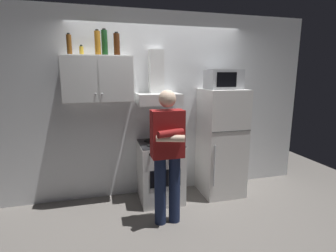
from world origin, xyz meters
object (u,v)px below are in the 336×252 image
object	(u,v)px
microwave	(223,79)
range_hood	(158,90)
cooking_pot	(171,140)
stove_oven	(160,171)
bottle_liquor_amber	(98,43)
upper_cabinet	(98,79)
bottle_rum_dark	(117,44)
person_standing	(168,153)
bottle_spice_jar	(81,51)
refrigerator	(221,142)
bottle_wine_green	(105,43)
bottle_beer_brown	(69,45)

from	to	relation	value
microwave	range_hood	bearing A→B (deg)	173.54
microwave	cooking_pot	world-z (taller)	microwave
stove_oven	bottle_liquor_amber	world-z (taller)	bottle_liquor_amber
upper_cabinet	range_hood	size ratio (longest dim) A/B	1.20
bottle_rum_dark	bottle_liquor_amber	world-z (taller)	bottle_liquor_amber
person_standing	bottle_spice_jar	distance (m)	1.70
stove_oven	bottle_rum_dark	bearing A→B (deg)	169.48
refrigerator	bottle_liquor_amber	xyz separation A→B (m)	(-1.73, 0.09, 1.40)
person_standing	upper_cabinet	bearing A→B (deg)	135.74
upper_cabinet	range_hood	world-z (taller)	range_hood
refrigerator	bottle_wine_green	distance (m)	2.17
bottle_wine_green	range_hood	bearing A→B (deg)	-1.69
microwave	bottle_spice_jar	bearing A→B (deg)	176.63
refrigerator	person_standing	distance (m)	1.17
bottle_wine_green	microwave	bearing A→B (deg)	-4.45
range_hood	bottle_liquor_amber	world-z (taller)	bottle_liquor_amber
cooking_pot	stove_oven	bearing A→B (deg)	137.51
refrigerator	bottle_beer_brown	xyz separation A→B (m)	(-2.08, 0.12, 1.37)
bottle_liquor_amber	person_standing	bearing A→B (deg)	-43.58
upper_cabinet	bottle_beer_brown	world-z (taller)	bottle_beer_brown
bottle_rum_dark	bottle_wine_green	world-z (taller)	bottle_wine_green
cooking_pot	bottle_liquor_amber	distance (m)	1.59
bottle_beer_brown	bottle_liquor_amber	xyz separation A→B (m)	(0.34, -0.03, 0.03)
bottle_spice_jar	microwave	bearing A→B (deg)	-3.37
bottle_beer_brown	bottle_wine_green	distance (m)	0.43
bottle_beer_brown	bottle_spice_jar	xyz separation A→B (m)	(0.14, 0.01, -0.07)
upper_cabinet	stove_oven	size ratio (longest dim) A/B	1.03
upper_cabinet	refrigerator	xyz separation A→B (m)	(1.75, -0.12, -0.95)
refrigerator	bottle_liquor_amber	world-z (taller)	bottle_liquor_amber
refrigerator	cooking_pot	xyz separation A→B (m)	(-0.82, -0.12, 0.12)
upper_cabinet	refrigerator	size ratio (longest dim) A/B	0.56
upper_cabinet	bottle_beer_brown	size ratio (longest dim) A/B	3.42
person_standing	bottle_liquor_amber	xyz separation A→B (m)	(-0.73, 0.70, 1.30)
bottle_spice_jar	bottle_wine_green	world-z (taller)	bottle_wine_green
range_hood	cooking_pot	world-z (taller)	range_hood
bottle_beer_brown	upper_cabinet	bearing A→B (deg)	0.83
refrigerator	bottle_rum_dark	size ratio (longest dim) A/B	5.42
upper_cabinet	person_standing	bearing A→B (deg)	-44.26
range_hood	bottle_liquor_amber	xyz separation A→B (m)	(-0.78, -0.03, 0.60)
person_standing	bottle_beer_brown	world-z (taller)	bottle_beer_brown
microwave	cooking_pot	xyz separation A→B (m)	(-0.82, -0.14, -0.82)
cooking_pot	bottle_liquor_amber	bearing A→B (deg)	166.93
person_standing	bottle_wine_green	world-z (taller)	bottle_wine_green
cooking_pot	person_standing	bearing A→B (deg)	-110.30
upper_cabinet	bottle_spice_jar	size ratio (longest dim) A/B	7.06
stove_oven	bottle_spice_jar	size ratio (longest dim) A/B	6.85
stove_oven	refrigerator	world-z (taller)	refrigerator
refrigerator	upper_cabinet	bearing A→B (deg)	175.93
upper_cabinet	stove_oven	world-z (taller)	upper_cabinet
range_hood	person_standing	distance (m)	1.01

